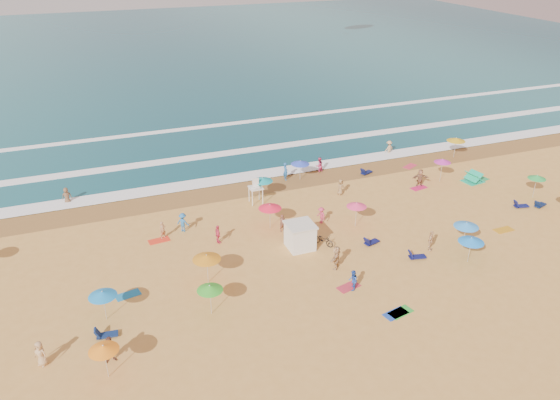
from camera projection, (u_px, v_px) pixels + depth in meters
name	position (u px, v px, depth m)	size (l,w,h in m)	color
ground	(328.00, 244.00, 44.19)	(220.00, 220.00, 0.00)	gold
ocean	(156.00, 51.00, 114.53)	(220.00, 140.00, 0.18)	#0C4756
wet_sand	(274.00, 184.00, 54.66)	(220.00, 220.00, 0.00)	olive
surf_foam	(247.00, 153.00, 62.00)	(200.00, 18.70, 0.05)	white
cabana	(300.00, 237.00, 43.23)	(2.00, 2.00, 2.00)	silver
cabana_roof	(300.00, 225.00, 42.76)	(2.20, 2.20, 0.12)	silver
bicycle	(323.00, 240.00, 43.81)	(0.65, 1.86, 0.98)	black
lifeguard_stand	(256.00, 193.00, 50.35)	(1.20, 1.20, 2.10)	white
beach_umbrellas	(320.00, 220.00, 43.45)	(50.26, 30.19, 0.79)	#FF3874
loungers	(407.00, 244.00, 43.87)	(42.69, 27.91, 0.34)	navy
towels	(349.00, 249.00, 43.45)	(44.08, 25.16, 0.03)	#BF4817
popup_tents	(539.00, 193.00, 51.37)	(8.75, 13.00, 1.20)	#C92C69
beachgoers	(294.00, 214.00, 47.05)	(37.60, 24.09, 2.12)	brown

